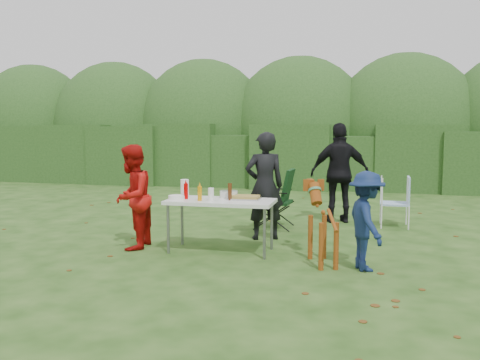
% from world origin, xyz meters
% --- Properties ---
extents(ground, '(80.00, 80.00, 0.00)m').
position_xyz_m(ground, '(0.00, 0.00, 0.00)').
color(ground, '#1E4211').
extents(hedge_row, '(22.00, 1.40, 1.70)m').
position_xyz_m(hedge_row, '(0.00, 8.00, 0.85)').
color(hedge_row, '#23471C').
rests_on(hedge_row, ground).
extents(shrub_backdrop, '(20.00, 2.60, 3.20)m').
position_xyz_m(shrub_backdrop, '(0.00, 9.60, 1.60)').
color(shrub_backdrop, '#3D6628').
rests_on(shrub_backdrop, ground).
extents(folding_table, '(1.50, 0.70, 0.74)m').
position_xyz_m(folding_table, '(0.05, 0.18, 0.69)').
color(folding_table, silver).
rests_on(folding_table, ground).
extents(person_cook, '(0.72, 0.62, 1.68)m').
position_xyz_m(person_cook, '(0.50, 1.12, 0.84)').
color(person_cook, black).
rests_on(person_cook, ground).
extents(person_red_jacket, '(0.63, 0.78, 1.51)m').
position_xyz_m(person_red_jacket, '(-1.24, 0.05, 0.75)').
color(person_red_jacket, '#AD0E0A').
rests_on(person_red_jacket, ground).
extents(person_black_puffy, '(1.15, 0.70, 1.83)m').
position_xyz_m(person_black_puffy, '(1.58, 2.84, 0.92)').
color(person_black_puffy, black).
rests_on(person_black_puffy, ground).
extents(child, '(0.69, 0.90, 1.22)m').
position_xyz_m(child, '(2.04, -0.30, 0.61)').
color(child, '#112149').
rests_on(child, ground).
extents(dog, '(0.77, 1.16, 1.02)m').
position_xyz_m(dog, '(1.50, -0.16, 0.51)').
color(dog, brown).
rests_on(dog, ground).
extents(camping_chair, '(0.69, 0.69, 1.05)m').
position_xyz_m(camping_chair, '(0.50, 2.01, 0.52)').
color(camping_chair, black).
rests_on(camping_chair, ground).
extents(lawn_chair, '(0.54, 0.54, 0.90)m').
position_xyz_m(lawn_chair, '(2.54, 2.63, 0.45)').
color(lawn_chair, '#4C81C3').
rests_on(lawn_chair, ground).
extents(food_tray, '(0.45, 0.30, 0.02)m').
position_xyz_m(food_tray, '(0.37, 0.29, 0.75)').
color(food_tray, '#B7B7BA').
rests_on(food_tray, folding_table).
extents(focaccia_bread, '(0.40, 0.26, 0.04)m').
position_xyz_m(focaccia_bread, '(0.37, 0.29, 0.78)').
color(focaccia_bread, '#9F873C').
rests_on(focaccia_bread, food_tray).
extents(mustard_bottle, '(0.06, 0.06, 0.20)m').
position_xyz_m(mustard_bottle, '(-0.20, 0.01, 0.84)').
color(mustard_bottle, orange).
rests_on(mustard_bottle, folding_table).
extents(ketchup_bottle, '(0.06, 0.06, 0.22)m').
position_xyz_m(ketchup_bottle, '(-0.45, 0.13, 0.85)').
color(ketchup_bottle, '#AA0001').
rests_on(ketchup_bottle, folding_table).
extents(beer_bottle, '(0.06, 0.06, 0.24)m').
position_xyz_m(beer_bottle, '(0.19, 0.17, 0.86)').
color(beer_bottle, '#47230F').
rests_on(beer_bottle, folding_table).
extents(paper_towel_roll, '(0.12, 0.12, 0.26)m').
position_xyz_m(paper_towel_roll, '(-0.53, 0.31, 0.87)').
color(paper_towel_roll, white).
rests_on(paper_towel_roll, folding_table).
extents(cup_stack, '(0.08, 0.08, 0.18)m').
position_xyz_m(cup_stack, '(-0.05, 0.04, 0.83)').
color(cup_stack, white).
rests_on(cup_stack, folding_table).
extents(pasta_bowl, '(0.26, 0.26, 0.10)m').
position_xyz_m(pasta_bowl, '(0.11, 0.40, 0.79)').
color(pasta_bowl, silver).
rests_on(pasta_bowl, folding_table).
extents(plate_stack, '(0.24, 0.24, 0.05)m').
position_xyz_m(plate_stack, '(-0.58, 0.11, 0.77)').
color(plate_stack, white).
rests_on(plate_stack, folding_table).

